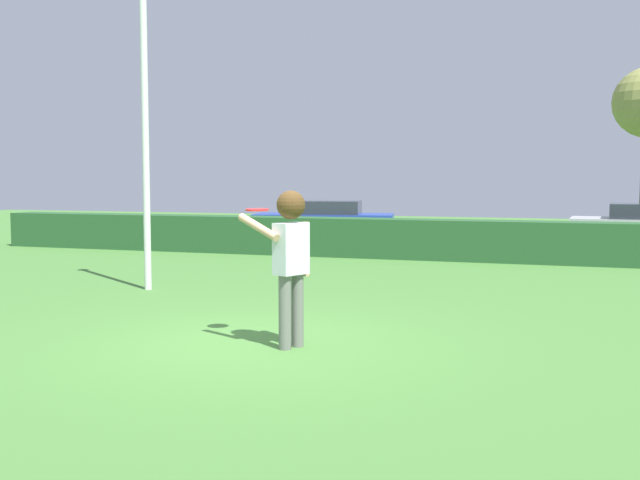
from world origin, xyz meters
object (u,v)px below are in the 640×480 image
lamppost (145,114)px  parked_car_blue (324,219)px  frisbee (257,210)px  person (290,249)px

lamppost → parked_car_blue: 10.71m
parked_car_blue → frisbee: bearing=-74.5°
parked_car_blue → lamppost: bearing=-88.2°
lamppost → parked_car_blue: size_ratio=1.21×
frisbee → parked_car_blue: (-3.75, 13.55, -0.86)m
lamppost → parked_car_blue: bearing=91.8°
lamppost → parked_car_blue: lamppost is taller
frisbee → lamppost: 4.86m
frisbee → lamppost: size_ratio=0.05×
person → parked_car_blue: (-4.29, 13.84, -0.44)m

